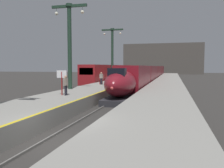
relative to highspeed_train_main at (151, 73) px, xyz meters
The scene contains 17 objects.
ground_plane 46.53m from the highspeed_train_main, 90.00° to the right, with size 260.00×260.00×0.00m, color #33302D.
platform_left 22.16m from the highspeed_train_main, 100.55° to the right, with size 4.80×110.00×1.05m, color gray.
platform_right 22.16m from the highspeed_train_main, 79.45° to the right, with size 4.80×110.00×1.05m, color gray.
platform_left_safety_stripe 21.83m from the highspeed_train_main, 94.65° to the right, with size 0.20×107.80×0.01m, color yellow.
rail_main_left 19.10m from the highspeed_train_main, 92.26° to the right, with size 0.08×110.00×0.12m, color slate.
rail_main_right 19.10m from the highspeed_train_main, 87.74° to the right, with size 0.08×110.00×0.12m, color slate.
rail_secondary_left 21.04m from the highspeed_train_main, 114.98° to the right, with size 0.08×110.00×0.12m, color slate.
rail_secondary_right 20.46m from the highspeed_train_main, 111.16° to the right, with size 0.08×110.00×0.12m, color slate.
highspeed_train_main is the anchor object (origin of this frame).
regional_train_adjacent 8.79m from the highspeed_train_main, 157.22° to the right, with size 2.85×36.60×3.80m.
station_column_mid 33.20m from the highspeed_train_main, 100.33° to the right, with size 4.00×0.68×9.12m.
station_column_far 15.68m from the highspeed_train_main, 113.23° to the right, with size 4.00×0.68×9.36m.
passenger_near_edge 25.85m from the highspeed_train_main, 99.91° to the right, with size 0.56×0.30×1.69m.
passenger_mid_platform 38.08m from the highspeed_train_main, 95.71° to the right, with size 0.29×0.56×1.69m.
rolling_suitcase 25.47m from the highspeed_train_main, 100.42° to the right, with size 0.40×0.22×0.98m.
departure_info_board 37.95m from the highspeed_train_main, 96.41° to the right, with size 0.90×0.10×2.12m.
terminus_back_wall 55.73m from the highspeed_train_main, 90.00° to the left, with size 36.00×2.00×14.00m, color #4C4742.
Camera 1 is at (4.99, -9.86, 3.50)m, focal length 38.27 mm.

